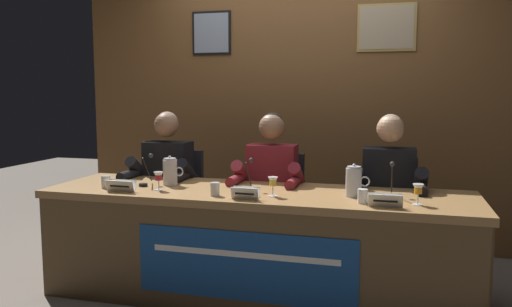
{
  "coord_description": "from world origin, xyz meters",
  "views": [
    {
      "loc": [
        0.89,
        -3.24,
        1.38
      ],
      "look_at": [
        0.0,
        0.0,
        0.98
      ],
      "focal_mm": 36.01,
      "sensor_mm": 36.0,
      "label": 1
    }
  ],
  "objects_px": {
    "juice_glass_left": "(159,177)",
    "panelist_right": "(388,189)",
    "chair_center": "(276,214)",
    "panelist_center": "(270,183)",
    "chair_right": "(388,221)",
    "water_cup_left": "(106,183)",
    "nameplate_right": "(386,201)",
    "nameplate_left": "(121,186)",
    "water_cup_right": "(363,197)",
    "chair_left": "(175,207)",
    "water_pitcher_left_side": "(170,172)",
    "water_pitcher_right_side": "(354,182)",
    "microphone_left": "(146,175)",
    "microphone_right": "(392,186)",
    "juice_glass_right": "(418,190)",
    "document_stack_right": "(379,199)",
    "juice_glass_center": "(273,183)",
    "nameplate_center": "(245,193)",
    "conference_table": "(252,229)",
    "water_cup_center": "(215,190)",
    "panelist_left": "(164,178)",
    "microphone_center": "(248,181)"
  },
  "relations": [
    {
      "from": "nameplate_left",
      "to": "chair_right",
      "type": "bearing_deg",
      "value": 26.49
    },
    {
      "from": "chair_left",
      "to": "water_cup_left",
      "type": "height_order",
      "value": "chair_left"
    },
    {
      "from": "chair_center",
      "to": "panelist_center",
      "type": "xyz_separation_m",
      "value": [
        0.0,
        -0.2,
        0.28
      ]
    },
    {
      "from": "nameplate_right",
      "to": "microphone_right",
      "type": "distance_m",
      "value": 0.29
    },
    {
      "from": "conference_table",
      "to": "chair_center",
      "type": "distance_m",
      "value": 0.68
    },
    {
      "from": "nameplate_left",
      "to": "water_cup_right",
      "type": "bearing_deg",
      "value": 2.48
    },
    {
      "from": "juice_glass_center",
      "to": "water_cup_right",
      "type": "height_order",
      "value": "juice_glass_center"
    },
    {
      "from": "microphone_center",
      "to": "water_pitcher_left_side",
      "type": "relative_size",
      "value": 1.03
    },
    {
      "from": "microphone_left",
      "to": "chair_right",
      "type": "relative_size",
      "value": 0.24
    },
    {
      "from": "panelist_center",
      "to": "conference_table",
      "type": "bearing_deg",
      "value": -89.93
    },
    {
      "from": "water_cup_left",
      "to": "panelist_right",
      "type": "height_order",
      "value": "panelist_right"
    },
    {
      "from": "panelist_left",
      "to": "water_cup_center",
      "type": "distance_m",
      "value": 0.88
    },
    {
      "from": "juice_glass_center",
      "to": "water_cup_center",
      "type": "relative_size",
      "value": 1.46
    },
    {
      "from": "microphone_left",
      "to": "juice_glass_right",
      "type": "relative_size",
      "value": 1.74
    },
    {
      "from": "microphone_center",
      "to": "document_stack_right",
      "type": "xyz_separation_m",
      "value": [
        0.84,
        -0.04,
        -0.07
      ]
    },
    {
      "from": "juice_glass_right",
      "to": "water_cup_right",
      "type": "bearing_deg",
      "value": -172.72
    },
    {
      "from": "nameplate_left",
      "to": "panelist_right",
      "type": "xyz_separation_m",
      "value": [
        1.7,
        0.65,
        -0.05
      ]
    },
    {
      "from": "chair_left",
      "to": "document_stack_right",
      "type": "height_order",
      "value": "chair_left"
    },
    {
      "from": "panelist_center",
      "to": "water_cup_right",
      "type": "relative_size",
      "value": 14.43
    },
    {
      "from": "chair_right",
      "to": "water_pitcher_left_side",
      "type": "distance_m",
      "value": 1.63
    },
    {
      "from": "panelist_center",
      "to": "juice_glass_center",
      "type": "relative_size",
      "value": 9.89
    },
    {
      "from": "microphone_left",
      "to": "nameplate_right",
      "type": "distance_m",
      "value": 1.67
    },
    {
      "from": "panelist_left",
      "to": "juice_glass_left",
      "type": "bearing_deg",
      "value": -67.87
    },
    {
      "from": "chair_right",
      "to": "microphone_right",
      "type": "distance_m",
      "value": 0.68
    },
    {
      "from": "chair_center",
      "to": "chair_right",
      "type": "relative_size",
      "value": 1.0
    },
    {
      "from": "water_cup_left",
      "to": "chair_right",
      "type": "height_order",
      "value": "chair_right"
    },
    {
      "from": "water_cup_left",
      "to": "microphone_right",
      "type": "bearing_deg",
      "value": 5.62
    },
    {
      "from": "conference_table",
      "to": "juice_glass_center",
      "type": "bearing_deg",
      "value": -15.26
    },
    {
      "from": "nameplate_left",
      "to": "juice_glass_left",
      "type": "height_order",
      "value": "juice_glass_left"
    },
    {
      "from": "nameplate_center",
      "to": "conference_table",
      "type": "bearing_deg",
      "value": 93.66
    },
    {
      "from": "chair_center",
      "to": "nameplate_right",
      "type": "distance_m",
      "value": 1.24
    },
    {
      "from": "water_cup_center",
      "to": "panelist_left",
      "type": "bearing_deg",
      "value": 136.87
    },
    {
      "from": "panelist_center",
      "to": "nameplate_center",
      "type": "xyz_separation_m",
      "value": [
        0.01,
        -0.67,
        0.05
      ]
    },
    {
      "from": "nameplate_right",
      "to": "water_pitcher_right_side",
      "type": "distance_m",
      "value": 0.33
    },
    {
      "from": "conference_table",
      "to": "juice_glass_right",
      "type": "distance_m",
      "value": 1.07
    },
    {
      "from": "chair_left",
      "to": "water_cup_left",
      "type": "distance_m",
      "value": 0.84
    },
    {
      "from": "chair_left",
      "to": "water_pitcher_left_side",
      "type": "bearing_deg",
      "value": -68.43
    },
    {
      "from": "chair_right",
      "to": "panelist_right",
      "type": "distance_m",
      "value": 0.34
    },
    {
      "from": "juice_glass_right",
      "to": "microphone_right",
      "type": "distance_m",
      "value": 0.23
    },
    {
      "from": "juice_glass_left",
      "to": "panelist_right",
      "type": "bearing_deg",
      "value": 19.58
    },
    {
      "from": "panelist_left",
      "to": "water_cup_center",
      "type": "relative_size",
      "value": 14.43
    },
    {
      "from": "conference_table",
      "to": "chair_right",
      "type": "distance_m",
      "value": 1.09
    },
    {
      "from": "chair_center",
      "to": "juice_glass_right",
      "type": "relative_size",
      "value": 7.25
    },
    {
      "from": "water_cup_left",
      "to": "water_cup_right",
      "type": "relative_size",
      "value": 1.0
    },
    {
      "from": "nameplate_left",
      "to": "water_cup_left",
      "type": "relative_size",
      "value": 2.33
    },
    {
      "from": "microphone_right",
      "to": "water_pitcher_left_side",
      "type": "relative_size",
      "value": 1.03
    },
    {
      "from": "chair_right",
      "to": "nameplate_left",
      "type": "bearing_deg",
      "value": -153.51
    },
    {
      "from": "water_cup_left",
      "to": "nameplate_right",
      "type": "height_order",
      "value": "water_cup_left"
    },
    {
      "from": "microphone_left",
      "to": "microphone_right",
      "type": "height_order",
      "value": "same"
    },
    {
      "from": "microphone_right",
      "to": "document_stack_right",
      "type": "bearing_deg",
      "value": -124.39
    }
  ]
}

